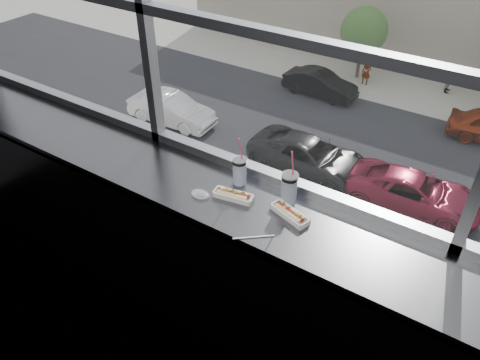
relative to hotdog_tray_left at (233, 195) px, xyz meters
The scene contains 17 objects.
wall_back_lower 0.66m from the hotdog_tray_left, 55.47° to the left, with size 6.00×6.00×0.00m, color black.
counter 0.20m from the hotdog_tray_left, ahead, with size 6.00×0.55×0.06m, color #565656.
counter_fascia 0.66m from the hotdog_tray_left, 53.08° to the right, with size 6.00×0.04×1.04m, color #565656.
hotdog_tray_left is the anchor object (origin of this frame).
hotdog_tray_right 0.36m from the hotdog_tray_left, ahead, with size 0.26×0.15×0.06m.
soda_cup_left 0.17m from the hotdog_tray_left, 109.74° to the left, with size 0.09×0.09×0.33m.
soda_cup_right 0.33m from the hotdog_tray_left, 27.85° to the left, with size 0.10×0.10×0.37m.
loose_straw 0.35m from the hotdog_tray_left, 38.49° to the right, with size 0.01×0.01×0.22m, color white.
wrapper 0.20m from the hotdog_tray_left, 153.33° to the right, with size 0.11×0.08×0.03m, color silver.
street_asphalt 23.61m from the hotdog_tray_left, 89.46° to the left, with size 80.00×10.00×0.06m, color black.
car_near_a 24.85m from the hotdog_tray_left, 133.21° to the left, with size 6.93×2.89×2.31m, color silver.
car_near_c 19.67m from the hotdog_tray_left, 94.33° to the left, with size 6.56×2.73×2.19m, color maroon.
car_far_a 28.34m from the hotdog_tray_left, 111.61° to the left, with size 6.36×2.65×2.12m, color black.
car_near_b 20.63m from the hotdog_tray_left, 111.56° to the left, with size 6.88×2.87×2.29m, color black.
pedestrian_a 30.66m from the hotdog_tray_left, 105.73° to the left, with size 0.91×0.68×2.04m, color #66605B.
pedestrian_b 31.54m from the hotdog_tray_left, 95.18° to the left, with size 1.01×0.76×2.27m, color #66605B.
tree_left 30.85m from the hotdog_tray_left, 106.95° to the left, with size 3.12×3.12×4.87m.
Camera 1 is at (1.01, -0.54, 2.82)m, focal length 35.00 mm.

